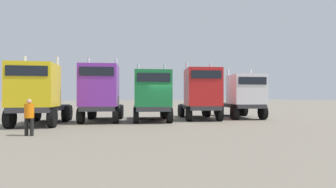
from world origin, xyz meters
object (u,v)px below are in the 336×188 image
(semi_truck_green, at_px, (152,96))
(semi_truck_red, at_px, (201,93))
(semi_truck_yellow, at_px, (38,94))
(visitor_in_hivis, at_px, (29,115))
(semi_truck_purple, at_px, (101,93))
(semi_truck_white, at_px, (243,96))

(semi_truck_green, xyz_separation_m, semi_truck_red, (3.87, 0.13, 0.17))
(semi_truck_yellow, distance_m, semi_truck_green, 7.14)
(visitor_in_hivis, bearing_deg, semi_truck_yellow, 35.69)
(semi_truck_purple, height_order, semi_truck_green, semi_truck_purple)
(semi_truck_purple, relative_size, visitor_in_hivis, 3.76)
(semi_truck_green, bearing_deg, semi_truck_purple, -91.37)
(semi_truck_white, bearing_deg, semi_truck_purple, -78.58)
(visitor_in_hivis, bearing_deg, semi_truck_green, -24.63)
(semi_truck_purple, xyz_separation_m, semi_truck_green, (3.37, -0.86, -0.17))
(semi_truck_yellow, xyz_separation_m, semi_truck_purple, (3.77, 0.98, 0.07))
(semi_truck_green, relative_size, visitor_in_hivis, 3.71)
(semi_truck_purple, distance_m, visitor_in_hivis, 6.41)
(semi_truck_red, bearing_deg, semi_truck_purple, -80.21)
(semi_truck_green, bearing_deg, visitor_in_hivis, -45.29)
(semi_truck_yellow, relative_size, semi_truck_red, 0.95)
(semi_truck_purple, bearing_deg, semi_truck_red, 98.27)
(semi_truck_green, distance_m, semi_truck_red, 3.87)
(semi_truck_purple, bearing_deg, semi_truck_white, 100.33)
(semi_truck_yellow, bearing_deg, semi_truck_red, 101.44)
(semi_truck_yellow, height_order, visitor_in_hivis, semi_truck_yellow)
(semi_truck_green, distance_m, semi_truck_white, 7.61)
(semi_truck_green, relative_size, semi_truck_white, 0.93)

